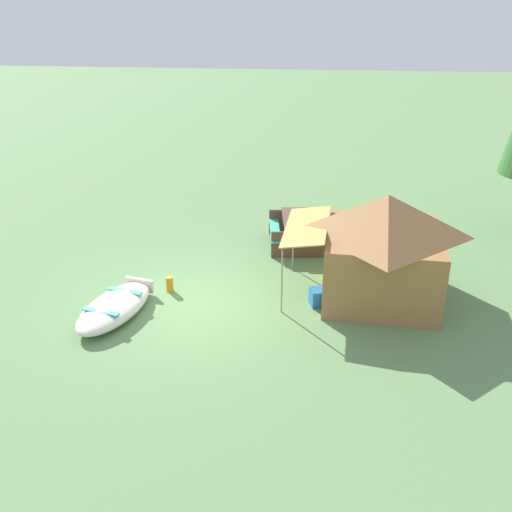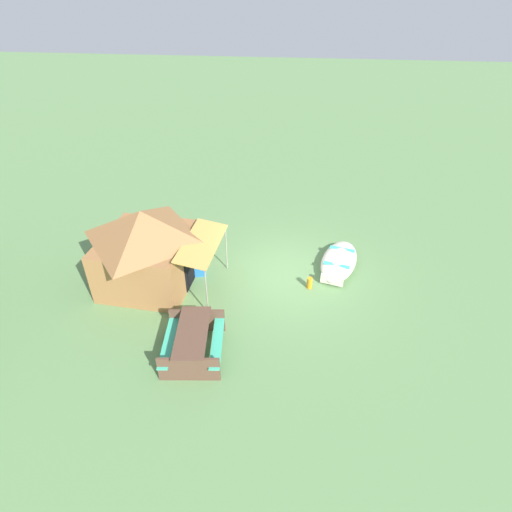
# 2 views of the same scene
# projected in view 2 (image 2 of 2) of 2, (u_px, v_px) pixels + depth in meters

# --- Properties ---
(ground_plane) EXTENTS (80.00, 80.00, 0.00)m
(ground_plane) POSITION_uv_depth(u_px,v_px,m) (286.00, 276.00, 13.34)
(ground_plane) COLOR #618A53
(beached_rowboat) EXTENTS (2.62, 1.65, 0.41)m
(beached_rowboat) POSITION_uv_depth(u_px,v_px,m) (339.00, 261.00, 13.64)
(beached_rowboat) COLOR silver
(beached_rowboat) RESTS_ON ground_plane
(canvas_cabin_tent) EXTENTS (3.07, 3.80, 2.51)m
(canvas_cabin_tent) POSITION_uv_depth(u_px,v_px,m) (146.00, 247.00, 12.37)
(canvas_cabin_tent) COLOR #9F6B3E
(canvas_cabin_tent) RESTS_ON ground_plane
(picnic_table) EXTENTS (2.00, 1.67, 0.78)m
(picnic_table) POSITION_uv_depth(u_px,v_px,m) (193.00, 340.00, 10.36)
(picnic_table) COLOR brown
(picnic_table) RESTS_ON ground_plane
(cooler_box) EXTENTS (0.49, 0.58, 0.39)m
(cooler_box) POSITION_uv_depth(u_px,v_px,m) (198.00, 269.00, 13.31)
(cooler_box) COLOR blue
(cooler_box) RESTS_ON ground_plane
(fuel_can) EXTENTS (0.22, 0.22, 0.37)m
(fuel_can) POSITION_uv_depth(u_px,v_px,m) (310.00, 283.00, 12.73)
(fuel_can) COLOR orange
(fuel_can) RESTS_ON ground_plane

